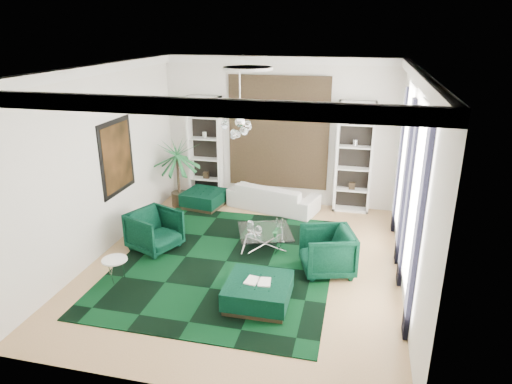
% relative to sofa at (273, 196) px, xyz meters
% --- Properties ---
extents(floor, '(6.00, 7.00, 0.02)m').
position_rel_sofa_xyz_m(floor, '(0.02, -2.95, -0.35)').
color(floor, tan).
rests_on(floor, ground).
extents(ceiling, '(6.00, 7.00, 0.02)m').
position_rel_sofa_xyz_m(ceiling, '(0.02, -2.95, 3.47)').
color(ceiling, white).
rests_on(ceiling, ground).
extents(wall_back, '(6.00, 0.02, 3.80)m').
position_rel_sofa_xyz_m(wall_back, '(0.02, 0.56, 1.56)').
color(wall_back, silver).
rests_on(wall_back, ground).
extents(wall_front, '(6.00, 0.02, 3.80)m').
position_rel_sofa_xyz_m(wall_front, '(0.02, -6.46, 1.56)').
color(wall_front, silver).
rests_on(wall_front, ground).
extents(wall_left, '(0.02, 7.00, 3.80)m').
position_rel_sofa_xyz_m(wall_left, '(-2.99, -2.95, 1.56)').
color(wall_left, silver).
rests_on(wall_left, ground).
extents(wall_right, '(0.02, 7.00, 3.80)m').
position_rel_sofa_xyz_m(wall_right, '(3.03, -2.95, 1.56)').
color(wall_right, silver).
rests_on(wall_right, ground).
extents(crown_molding, '(6.00, 7.00, 0.18)m').
position_rel_sofa_xyz_m(crown_molding, '(0.02, -2.95, 3.36)').
color(crown_molding, white).
rests_on(crown_molding, ceiling).
extents(ceiling_medallion, '(0.90, 0.90, 0.05)m').
position_rel_sofa_xyz_m(ceiling_medallion, '(0.02, -2.65, 3.43)').
color(ceiling_medallion, white).
rests_on(ceiling_medallion, ceiling).
extents(tapestry, '(2.50, 0.06, 2.80)m').
position_rel_sofa_xyz_m(tapestry, '(0.02, 0.51, 1.56)').
color(tapestry, black).
rests_on(tapestry, wall_back).
extents(shelving_left, '(0.90, 0.38, 2.80)m').
position_rel_sofa_xyz_m(shelving_left, '(-1.93, 0.36, 1.06)').
color(shelving_left, white).
rests_on(shelving_left, floor).
extents(shelving_right, '(0.90, 0.38, 2.80)m').
position_rel_sofa_xyz_m(shelving_right, '(1.97, 0.36, 1.06)').
color(shelving_right, white).
rests_on(shelving_right, floor).
extents(painting, '(0.04, 1.30, 1.60)m').
position_rel_sofa_xyz_m(painting, '(-2.95, -2.35, 1.51)').
color(painting, black).
rests_on(painting, wall_left).
extents(window_near, '(0.03, 1.10, 2.90)m').
position_rel_sofa_xyz_m(window_near, '(3.01, -3.85, 1.56)').
color(window_near, white).
rests_on(window_near, wall_right).
extents(curtain_near_a, '(0.07, 0.30, 3.25)m').
position_rel_sofa_xyz_m(curtain_near_a, '(2.97, -4.63, 1.31)').
color(curtain_near_a, black).
rests_on(curtain_near_a, floor).
extents(curtain_near_b, '(0.07, 0.30, 3.25)m').
position_rel_sofa_xyz_m(curtain_near_b, '(2.97, -3.07, 1.31)').
color(curtain_near_b, black).
rests_on(curtain_near_b, floor).
extents(window_far, '(0.03, 1.10, 2.90)m').
position_rel_sofa_xyz_m(window_far, '(3.01, -1.45, 1.56)').
color(window_far, white).
rests_on(window_far, wall_right).
extents(curtain_far_a, '(0.07, 0.30, 3.25)m').
position_rel_sofa_xyz_m(curtain_far_a, '(2.97, -2.23, 1.31)').
color(curtain_far_a, black).
rests_on(curtain_far_a, floor).
extents(curtain_far_b, '(0.07, 0.30, 3.25)m').
position_rel_sofa_xyz_m(curtain_far_b, '(2.97, -0.67, 1.31)').
color(curtain_far_b, black).
rests_on(curtain_far_b, floor).
extents(rug, '(4.20, 5.00, 0.02)m').
position_rel_sofa_xyz_m(rug, '(-0.37, -3.03, -0.33)').
color(rug, black).
rests_on(rug, floor).
extents(sofa, '(2.47, 1.49, 0.67)m').
position_rel_sofa_xyz_m(sofa, '(0.00, 0.00, 0.00)').
color(sofa, silver).
rests_on(sofa, floor).
extents(armchair_left, '(1.21, 1.20, 0.85)m').
position_rel_sofa_xyz_m(armchair_left, '(-2.00, -2.80, 0.09)').
color(armchair_left, black).
rests_on(armchair_left, floor).
extents(armchair_right, '(1.20, 1.18, 0.88)m').
position_rel_sofa_xyz_m(armchair_right, '(1.63, -2.95, 0.10)').
color(armchair_right, black).
rests_on(armchair_right, floor).
extents(coffee_table, '(1.39, 1.39, 0.38)m').
position_rel_sofa_xyz_m(coffee_table, '(0.26, -2.19, -0.15)').
color(coffee_table, white).
rests_on(coffee_table, floor).
extents(ottoman_side, '(1.10, 1.10, 0.42)m').
position_rel_sofa_xyz_m(ottoman_side, '(-1.79, -0.28, -0.13)').
color(ottoman_side, black).
rests_on(ottoman_side, floor).
extents(ottoman_front, '(1.08, 1.08, 0.43)m').
position_rel_sofa_xyz_m(ottoman_front, '(0.59, -4.31, -0.12)').
color(ottoman_front, black).
rests_on(ottoman_front, floor).
extents(book, '(0.44, 0.29, 0.03)m').
position_rel_sofa_xyz_m(book, '(0.59, -4.31, 0.11)').
color(book, white).
rests_on(book, ottoman_front).
extents(side_table, '(0.61, 0.61, 0.45)m').
position_rel_sofa_xyz_m(side_table, '(-2.14, -4.19, -0.11)').
color(side_table, white).
rests_on(side_table, floor).
extents(palm, '(1.71, 1.71, 2.26)m').
position_rel_sofa_xyz_m(palm, '(-2.44, -0.35, 0.79)').
color(palm, '#1E6432').
rests_on(palm, floor).
extents(chandelier, '(1.01, 1.01, 0.71)m').
position_rel_sofa_xyz_m(chandelier, '(-0.06, -2.92, 2.51)').
color(chandelier, white).
rests_on(chandelier, ceiling).
extents(table_plant, '(0.16, 0.14, 0.24)m').
position_rel_sofa_xyz_m(table_plant, '(0.53, -2.42, 0.16)').
color(table_plant, '#1E6432').
rests_on(table_plant, coffee_table).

